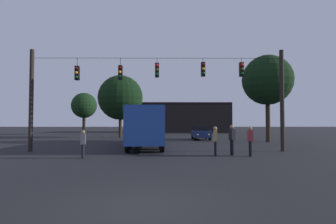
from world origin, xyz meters
name	(u,v)px	position (x,y,z in m)	size (l,w,h in m)	color
ground_plane	(161,139)	(0.00, 24.50, 0.00)	(168.00, 168.00, 0.00)	black
overhead_signal_span	(158,90)	(0.06, 11.84, 4.09)	(17.18, 0.44, 6.86)	black
city_bus	(146,123)	(-0.99, 15.37, 1.87)	(3.08, 11.12, 3.00)	navy
car_near_right	(201,132)	(4.48, 23.94, 0.80)	(1.81, 4.34, 1.52)	navy
pedestrian_crossing_left	(215,139)	(3.46, 9.39, 0.96)	(0.29, 0.39, 1.70)	black
pedestrian_crossing_center	(83,143)	(-3.89, 8.42, 0.84)	(0.30, 0.40, 1.51)	black
pedestrian_crossing_right	(250,139)	(5.42, 9.16, 0.98)	(0.25, 0.37, 1.72)	black
pedestrian_near_bus	(232,138)	(4.50, 9.66, 1.02)	(0.35, 0.42, 1.79)	black
corner_building	(180,118)	(3.30, 47.20, 2.75)	(18.26, 11.27, 5.50)	black
tree_left_silhouette	(84,106)	(-12.54, 37.05, 4.61)	(4.05, 4.05, 6.67)	black
tree_behind_building	(267,80)	(10.66, 20.26, 6.11)	(4.94, 4.94, 8.60)	#2D2116
tree_right_far	(120,98)	(-5.23, 28.17, 5.08)	(5.70, 5.70, 7.94)	#2D2116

